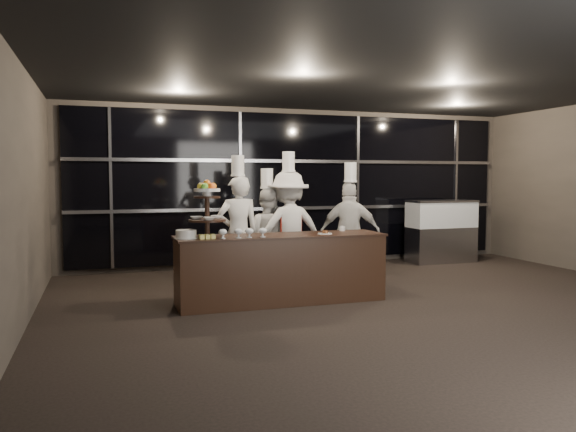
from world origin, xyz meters
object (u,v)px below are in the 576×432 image
object	(u,v)px
display_case	(441,228)
chef_d	(350,232)
chef_b	(267,236)
chef_a	(238,232)
buffet_counter	(281,268)
chef_c	(289,229)
display_stand	(207,205)
layer_cake	(186,234)

from	to	relation	value
display_case	chef_d	size ratio (longest dim) A/B	0.70
display_case	chef_b	size ratio (longest dim) A/B	0.73
chef_a	buffet_counter	bearing A→B (deg)	-69.54
chef_a	chef_c	world-z (taller)	chef_c
chef_c	display_case	bearing A→B (deg)	21.10
display_stand	chef_d	bearing A→B (deg)	19.97
buffet_counter	chef_b	size ratio (longest dim) A/B	1.55
chef_a	layer_cake	bearing A→B (deg)	-132.10
buffet_counter	chef_c	size ratio (longest dim) A/B	1.36
buffet_counter	chef_a	size ratio (longest dim) A/B	1.41
chef_d	chef_a	bearing A→B (deg)	177.27
display_stand	chef_d	size ratio (longest dim) A/B	0.39
display_stand	chef_b	bearing A→B (deg)	44.95
layer_cake	chef_b	world-z (taller)	chef_b
buffet_counter	layer_cake	bearing A→B (deg)	-177.77
display_case	chef_c	bearing A→B (deg)	-158.90
chef_b	chef_c	bearing A→B (deg)	-26.38
display_case	chef_d	world-z (taller)	chef_d
display_case	display_stand	bearing A→B (deg)	-154.83
chef_d	display_case	bearing A→B (deg)	29.50
layer_cake	chef_c	size ratio (longest dim) A/B	0.14
display_stand	chef_a	xyz separation A→B (m)	(0.64, 0.97, -0.45)
layer_cake	chef_d	xyz separation A→B (m)	(2.71, 0.93, -0.14)
layer_cake	chef_a	world-z (taller)	chef_a
display_stand	chef_a	bearing A→B (deg)	56.57
buffet_counter	layer_cake	size ratio (longest dim) A/B	9.47
layer_cake	chef_c	bearing A→B (deg)	31.06
chef_a	chef_b	distance (m)	0.54
display_stand	chef_d	world-z (taller)	chef_d
layer_cake	chef_d	world-z (taller)	chef_d
buffet_counter	chef_c	bearing A→B (deg)	66.05
display_case	chef_c	size ratio (longest dim) A/B	0.64
chef_d	chef_c	bearing A→B (deg)	174.07
chef_b	chef_c	xyz separation A→B (m)	(0.30, -0.15, 0.12)
display_case	chef_a	xyz separation A→B (m)	(-4.49, -1.44, 0.20)
display_stand	chef_a	distance (m)	1.25
layer_cake	chef_d	size ratio (longest dim) A/B	0.16
layer_cake	chef_c	world-z (taller)	chef_c
display_stand	chef_d	distance (m)	2.63
chef_a	chef_d	distance (m)	1.79
display_stand	chef_b	distance (m)	1.70
buffet_counter	chef_b	bearing A→B (deg)	83.14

